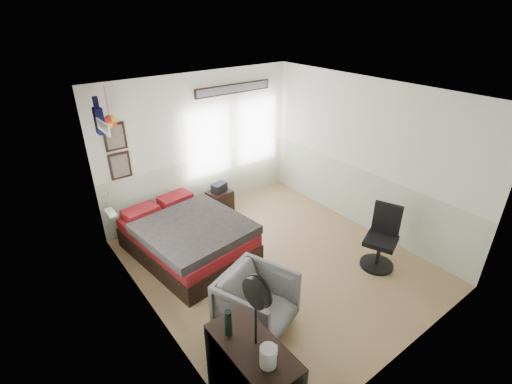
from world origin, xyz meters
The scene contains 12 objects.
ground_plane centered at (0.00, 0.00, -0.01)m, with size 4.00×4.50×0.01m, color olive.
room_shell centered at (-0.08, 0.19, 1.61)m, with size 4.02×4.52×2.71m.
wall_decor centered at (-1.10, 1.96, 2.10)m, with size 3.55×1.32×1.44m.
bed centered at (-1.01, 1.05, 0.33)m, with size 1.70×2.24×0.67m.
dresser centered at (-1.74, -1.70, 0.45)m, with size 0.48×1.00×0.90m, color black.
armchair centered at (-1.05, -0.86, 0.39)m, with size 0.84×0.86×0.78m, color gray.
nightstand centered at (0.16, 1.93, 0.23)m, with size 0.46×0.36×0.46m, color black.
task_chair centered at (1.27, -1.02, 0.42)m, with size 0.60×0.60×1.04m.
kettle centered at (-1.75, -1.94, 1.00)m, with size 0.18×0.15×0.20m.
bottle centered at (-1.84, -1.45, 1.04)m, with size 0.07×0.07×0.29m, color black.
stand_fan centered at (-1.69, -1.69, 1.50)m, with size 0.10×0.32×0.77m.
black_bag centered at (0.16, 1.93, 0.54)m, with size 0.29×0.19×0.17m, color black.
Camera 1 is at (-3.18, -3.65, 3.76)m, focal length 26.00 mm.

